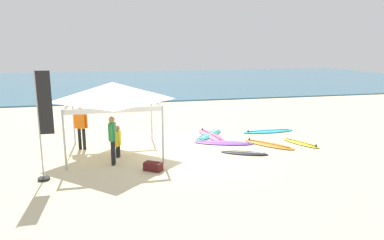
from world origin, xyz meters
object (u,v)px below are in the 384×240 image
(surfboard_orange, at_px, (268,144))
(person_orange, at_px, (81,125))
(surfboard_teal, at_px, (209,135))
(gear_bag_near_tent, at_px, (153,167))
(surfboard_pink, at_px, (211,135))
(banner_flag, at_px, (44,130))
(surfboard_purple, at_px, (224,143))
(surfboard_cyan, at_px, (268,131))
(person_green, at_px, (112,137))
(canopy_tent, at_px, (113,92))
(person_yellow, at_px, (118,140))
(surfboard_black, at_px, (245,153))
(surfboard_yellow, at_px, (301,143))

(surfboard_orange, relative_size, person_orange, 1.31)
(surfboard_teal, relative_size, gear_bag_near_tent, 3.56)
(surfboard_pink, bearing_deg, banner_flag, -147.90)
(surfboard_teal, distance_m, banner_flag, 7.74)
(surfboard_purple, height_order, gear_bag_near_tent, gear_bag_near_tent)
(surfboard_teal, xyz_separation_m, person_orange, (-5.57, -0.95, 0.95))
(surfboard_cyan, relative_size, person_green, 1.52)
(person_green, distance_m, gear_bag_near_tent, 1.79)
(canopy_tent, bearing_deg, person_orange, 150.04)
(surfboard_cyan, distance_m, person_green, 8.11)
(canopy_tent, bearing_deg, person_yellow, -80.71)
(person_yellow, bearing_deg, person_orange, 136.42)
(person_orange, bearing_deg, person_green, -61.16)
(canopy_tent, xyz_separation_m, surfboard_teal, (4.29, 1.68, -2.35))
(person_orange, distance_m, banner_flag, 3.31)
(surfboard_purple, xyz_separation_m, surfboard_cyan, (2.79, 1.49, -0.00))
(surfboard_purple, distance_m, gear_bag_near_tent, 4.25)
(surfboard_pink, xyz_separation_m, person_green, (-4.47, -3.07, 0.95))
(surfboard_cyan, xyz_separation_m, surfboard_black, (-2.47, -3.07, 0.00))
(canopy_tent, height_order, person_green, canopy_tent)
(surfboard_purple, relative_size, person_green, 1.52)
(canopy_tent, height_order, surfboard_teal, canopy_tent)
(canopy_tent, xyz_separation_m, banner_flag, (-2.09, -2.41, -0.82))
(canopy_tent, distance_m, gear_bag_near_tent, 3.47)
(canopy_tent, bearing_deg, surfboard_pink, 20.60)
(surfboard_pink, bearing_deg, surfboard_purple, -83.89)
(surfboard_teal, distance_m, person_orange, 5.73)
(surfboard_purple, relative_size, surfboard_black, 1.41)
(surfboard_pink, xyz_separation_m, person_yellow, (-4.29, -2.21, 0.62))
(banner_flag, bearing_deg, canopy_tent, 49.06)
(canopy_tent, height_order, surfboard_yellow, canopy_tent)
(surfboard_purple, height_order, surfboard_pink, same)
(surfboard_purple, distance_m, surfboard_black, 1.61)
(canopy_tent, distance_m, banner_flag, 3.30)
(surfboard_orange, height_order, gear_bag_near_tent, gear_bag_near_tent)
(surfboard_black, relative_size, person_green, 1.08)
(surfboard_teal, relative_size, surfboard_pink, 0.84)
(person_green, height_order, gear_bag_near_tent, person_green)
(person_yellow, bearing_deg, surfboard_orange, 1.17)
(surfboard_cyan, height_order, person_orange, person_orange)
(canopy_tent, xyz_separation_m, surfboard_black, (4.84, -1.33, -2.35))
(surfboard_orange, height_order, surfboard_pink, same)
(person_green, distance_m, person_yellow, 0.94)
(banner_flag, bearing_deg, person_orange, 75.49)
(canopy_tent, distance_m, surfboard_cyan, 7.88)
(canopy_tent, relative_size, surfboard_purple, 1.30)
(person_green, bearing_deg, person_orange, 118.84)
(person_orange, bearing_deg, surfboard_cyan, 6.61)
(surfboard_black, xyz_separation_m, person_yellow, (-4.75, 0.76, 0.62))
(surfboard_teal, bearing_deg, person_orange, -170.35)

